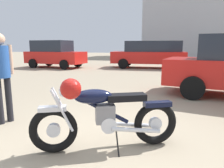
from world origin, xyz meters
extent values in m
plane|color=gray|center=(0.00, 0.00, 0.00)|extent=(80.00, 80.00, 0.00)
torus|color=black|center=(-0.51, -0.34, 0.32)|extent=(0.62, 0.38, 0.64)
cylinder|color=silver|center=(-0.51, -0.34, 0.32)|extent=(0.20, 0.15, 0.18)
torus|color=black|center=(0.78, 0.30, 0.32)|extent=(0.62, 0.38, 0.64)
cylinder|color=silver|center=(0.78, 0.30, 0.32)|extent=(0.20, 0.15, 0.18)
cube|color=silver|center=(-0.51, -0.34, 0.62)|extent=(0.38, 0.28, 0.06)
cube|color=black|center=(0.80, 0.31, 0.61)|extent=(0.42, 0.29, 0.07)
cylinder|color=silver|center=(-0.36, -0.35, 0.60)|extent=(0.27, 0.16, 0.58)
cylinder|color=silver|center=(-0.43, -0.21, 0.60)|extent=(0.27, 0.16, 0.58)
sphere|color=silver|center=(-0.36, -0.26, 0.85)|extent=(0.17, 0.17, 0.17)
cylinder|color=silver|center=(-0.28, -0.22, 0.92)|extent=(0.30, 0.57, 0.03)
sphere|color=#B21914|center=(-0.15, -0.49, 0.94)|extent=(0.25, 0.25, 0.25)
cylinder|color=black|center=(0.08, -0.05, 0.58)|extent=(0.70, 0.38, 0.47)
ellipsoid|color=black|center=(-0.03, -0.10, 0.76)|extent=(0.56, 0.43, 0.20)
cube|color=black|center=(0.39, 0.11, 0.73)|extent=(0.57, 0.42, 0.09)
cube|color=slate|center=(0.12, -0.03, 0.51)|extent=(0.31, 0.28, 0.26)
cylinder|color=silver|center=(0.15, -0.01, 0.36)|extent=(0.29, 0.28, 0.22)
cylinder|color=silver|center=(0.54, 0.07, 0.28)|extent=(0.66, 0.36, 0.14)
cylinder|color=silver|center=(0.45, 0.25, 0.28)|extent=(0.66, 0.36, 0.14)
cylinder|color=black|center=(0.32, -0.12, 0.16)|extent=(0.12, 0.22, 0.33)
cylinder|color=black|center=(-1.98, 0.50, 0.43)|extent=(0.12, 0.12, 0.86)
cylinder|color=#234C93|center=(-2.01, 0.41, 1.15)|extent=(0.30, 0.30, 0.58)
cylinder|color=tan|center=(-1.95, 0.59, 1.18)|extent=(0.08, 0.08, 0.55)
cylinder|color=black|center=(-5.26, 10.47, 0.30)|extent=(0.61, 0.24, 0.60)
cylinder|color=black|center=(-5.41, 8.83, 0.30)|extent=(0.61, 0.24, 0.60)
cylinder|color=black|center=(-7.65, 10.68, 0.30)|extent=(0.61, 0.24, 0.60)
cylinder|color=black|center=(-7.80, 9.05, 0.30)|extent=(0.61, 0.24, 0.60)
cube|color=red|center=(-6.53, 9.76, 0.68)|extent=(4.03, 1.98, 0.76)
cube|color=#232833|center=(-6.78, 9.78, 1.42)|extent=(2.53, 1.73, 0.72)
cylinder|color=black|center=(1.53, 3.22, 0.32)|extent=(0.67, 0.31, 0.64)
cylinder|color=black|center=(1.82, 4.96, 0.32)|extent=(0.67, 0.31, 0.64)
cylinder|color=black|center=(-2.03, 10.29, 0.32)|extent=(0.65, 0.25, 0.64)
cylinder|color=black|center=(-2.16, 12.04, 0.32)|extent=(0.65, 0.25, 0.64)
cylinder|color=black|center=(0.96, 10.49, 0.32)|extent=(0.65, 0.25, 0.64)
cylinder|color=black|center=(0.84, 12.25, 0.32)|extent=(0.65, 0.25, 0.64)
cube|color=red|center=(-0.60, 11.27, 0.69)|extent=(4.81, 2.08, 0.74)
cube|color=#232833|center=(-0.30, 11.29, 1.40)|extent=(3.60, 1.84, 0.68)
cylinder|color=black|center=(3.83, 12.16, 0.31)|extent=(0.64, 0.27, 0.62)
cylinder|color=black|center=(3.64, 13.87, 0.31)|extent=(0.64, 0.27, 0.62)
cube|color=#B2B2B7|center=(5.72, 28.37, 4.98)|extent=(17.34, 8.43, 9.97)
camera|label=1|loc=(0.98, -2.67, 1.43)|focal=33.61mm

